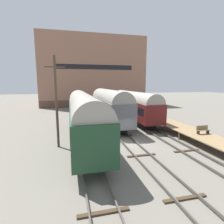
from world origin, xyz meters
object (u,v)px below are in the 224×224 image
bench (203,129)px  utility_pole (56,101)px  train_car_maroon (133,104)px  person_worker (113,150)px  train_car_green (83,114)px  train_car_grey (109,105)px

bench → utility_pole: size_ratio=0.16×
train_car_maroon → utility_pole: utility_pole is taller
person_worker → train_car_green: bearing=106.0°
train_car_maroon → bench: train_car_maroon is taller
train_car_maroon → train_car_grey: train_car_grey is taller
train_car_grey → person_worker: (-2.72, -13.63, -1.97)m
train_car_green → person_worker: 6.89m
bench → utility_pole: (-14.96, 2.26, 3.17)m
train_car_green → bench: train_car_green is taller
bench → train_car_maroon: bearing=104.6°
utility_pole → person_worker: bearing=-46.8°
bench → person_worker: 10.79m
train_car_maroon → person_worker: train_car_maroon is taller
train_car_grey → bench: 13.66m
train_car_maroon → train_car_green: train_car_green is taller
train_car_maroon → person_worker: size_ratio=9.05×
train_car_maroon → train_car_green: size_ratio=0.86×
train_car_green → train_car_grey: 8.57m
train_car_green → utility_pole: (-2.65, -1.59, 1.58)m
train_car_maroon → utility_pole: size_ratio=1.83×
train_car_grey → bench: (7.77, -11.12, -1.62)m
train_car_green → utility_pole: bearing=-149.0°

